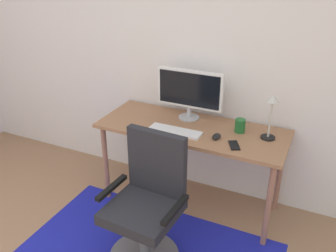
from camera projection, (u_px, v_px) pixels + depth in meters
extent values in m
cube|color=silver|center=(196.00, 50.00, 3.09)|extent=(6.00, 0.10, 2.60)
cube|color=#1C22A8|center=(151.00, 250.00, 2.76)|extent=(1.88, 1.01, 0.01)
cube|color=#9D6B49|center=(192.00, 129.00, 2.98)|extent=(1.55, 0.61, 0.03)
cylinder|color=#9B6752|center=(106.00, 163.00, 3.22)|extent=(0.04, 0.04, 0.73)
cylinder|color=#9B6752|center=(268.00, 206.00, 2.67)|extent=(0.04, 0.04, 0.73)
cylinder|color=#9B6752|center=(133.00, 140.00, 3.62)|extent=(0.04, 0.04, 0.73)
cylinder|color=#9B6752|center=(280.00, 173.00, 3.07)|extent=(0.04, 0.04, 0.73)
cylinder|color=#B2B2B7|center=(189.00, 117.00, 3.14)|extent=(0.18, 0.18, 0.01)
cylinder|color=#B2B2B7|center=(189.00, 112.00, 3.12)|extent=(0.04, 0.04, 0.09)
cube|color=white|center=(190.00, 89.00, 3.03)|extent=(0.58, 0.04, 0.32)
cube|color=black|center=(189.00, 90.00, 3.01)|extent=(0.54, 0.00, 0.28)
cube|color=white|center=(175.00, 131.00, 2.89)|extent=(0.43, 0.13, 0.02)
ellipsoid|color=black|center=(216.00, 136.00, 2.79)|extent=(0.06, 0.10, 0.03)
cylinder|color=#20622B|center=(240.00, 126.00, 2.88)|extent=(0.08, 0.08, 0.11)
cube|color=black|center=(234.00, 145.00, 2.69)|extent=(0.12, 0.16, 0.01)
cylinder|color=black|center=(268.00, 137.00, 2.80)|extent=(0.11, 0.11, 0.01)
cylinder|color=beige|center=(270.00, 119.00, 2.73)|extent=(0.02, 0.02, 0.29)
cone|color=beige|center=(273.00, 98.00, 2.65)|extent=(0.09, 0.09, 0.06)
cylinder|color=slate|center=(144.00, 236.00, 2.58)|extent=(0.06, 0.06, 0.36)
cube|color=#232328|center=(143.00, 211.00, 2.48)|extent=(0.49, 0.49, 0.08)
cube|color=#232328|center=(157.00, 162.00, 2.52)|extent=(0.44, 0.09, 0.48)
cube|color=black|center=(112.00, 187.00, 2.54)|extent=(0.06, 0.33, 0.03)
cube|color=black|center=(175.00, 209.00, 2.33)|extent=(0.06, 0.33, 0.03)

